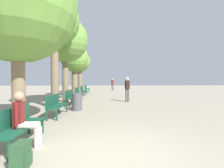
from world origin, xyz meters
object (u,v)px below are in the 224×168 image
Objects in this scene: bench_row_5 at (86,88)px; person_seated at (24,118)px; pedestrian_mid at (112,84)px; tree_row_4 at (80,62)px; bench_row_3 at (78,92)px; tree_row_3 at (75,59)px; bench_row_4 at (83,90)px; bench_row_1 at (55,104)px; tree_row_0 at (17,3)px; tree_row_2 at (65,40)px; bench_row_2 at (70,96)px; backpack at (21,156)px; bench_row_0 at (17,123)px; pedestrian_near at (127,88)px; tree_row_1 at (54,23)px; trash_bin at (77,102)px.

bench_row_5 is 1.44× the size of person_seated.
tree_row_4 is at bearing -130.64° from pedestrian_mid.
tree_row_3 reaches higher than bench_row_3.
bench_row_4 is (0.00, 3.36, 0.00)m from bench_row_3.
tree_row_0 reaches higher than bench_row_1.
tree_row_2 is at bearing 97.18° from bench_row_1.
bench_row_3 is at bearing -72.04° from tree_row_3.
bench_row_2 is at bearing -83.54° from tree_row_3.
tree_row_3 is (-0.59, 8.52, 2.89)m from bench_row_1.
pedestrian_mid is (3.89, 8.12, -2.48)m from tree_row_3.
tree_row_3 is 9.90× the size of backpack.
bench_row_5 is 4.62m from pedestrian_mid.
person_seated reaches higher than backpack.
tree_row_4 reaches higher than bench_row_0.
tree_row_4 is at bearing 90.00° from tree_row_2.
person_seated is (0.24, -10.23, 0.16)m from bench_row_3.
bench_row_1 is at bearing -90.00° from bench_row_5.
backpack is 9.64m from pedestrian_near.
tree_row_1 reaches higher than tree_row_4.
tree_row_2 is (-0.59, 4.65, 3.75)m from bench_row_1.
pedestrian_near is 4.49m from trash_bin.
tree_row_2 reaches higher than backpack.
bench_row_0 is 0.31× the size of tree_row_1.
bench_row_0 is 1.00× the size of bench_row_3.
tree_row_1 is (-0.59, -1.32, 4.14)m from bench_row_2.
tree_row_2 is at bearing -96.15° from bench_row_4.
pedestrian_mid is at bearing 63.31° from bench_row_4.
pedestrian_near reaches higher than bench_row_4.
bench_row_1 and bench_row_2 have the same top height.
bench_row_5 is (0.00, 16.80, 0.00)m from bench_row_0.
pedestrian_near reaches higher than pedestrian_mid.
tree_row_4 is at bearing 90.00° from tree_row_3.
bench_row_3 and bench_row_4 have the same top height.
tree_row_1 reaches higher than bench_row_4.
tree_row_1 is at bearing 98.45° from person_seated.
tree_row_3 is at bearing -110.63° from bench_row_4.
tree_row_2 is at bearing -105.77° from bench_row_3.
tree_row_0 is at bearing -93.82° from bench_row_3.
bench_row_0 is at bearing -85.82° from tree_row_2.
bench_row_3 is at bearing 97.56° from trash_bin.
bench_row_0 is at bearing 147.02° from person_seated.
tree_row_0 is 4.45× the size of person_seated.
tree_row_1 is 3.53× the size of pedestrian_near.
bench_row_1 is at bearing 93.90° from person_seated.
tree_row_0 is 4.14m from tree_row_1.
backpack is at bearing -87.97° from bench_row_5.
backpack is (0.64, -17.97, -0.30)m from bench_row_5.
person_seated is at bearing -32.98° from bench_row_0.
tree_row_2 is 12.20× the size of backpack.
bench_row_5 is 15.86m from tree_row_0.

